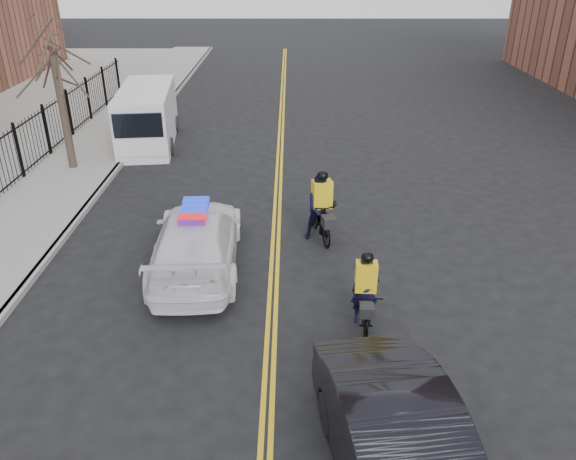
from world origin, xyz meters
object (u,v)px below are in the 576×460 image
(cyclist_near, at_px, (365,298))
(cyclist_far, at_px, (321,212))
(police_cruiser, at_px, (197,240))
(cargo_van, at_px, (147,118))

(cyclist_near, bearing_deg, cyclist_far, 103.84)
(cyclist_near, height_order, cyclist_far, cyclist_far)
(cyclist_far, bearing_deg, police_cruiser, -165.94)
(police_cruiser, bearing_deg, cargo_van, -73.79)
(police_cruiser, distance_m, cyclist_far, 3.63)
(cargo_van, xyz_separation_m, cyclist_near, (7.50, -12.47, -0.52))
(cyclist_far, bearing_deg, cyclist_near, -92.23)
(police_cruiser, height_order, cyclist_near, cyclist_near)
(police_cruiser, bearing_deg, cyclist_far, -156.27)
(police_cruiser, bearing_deg, cyclist_near, 146.27)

